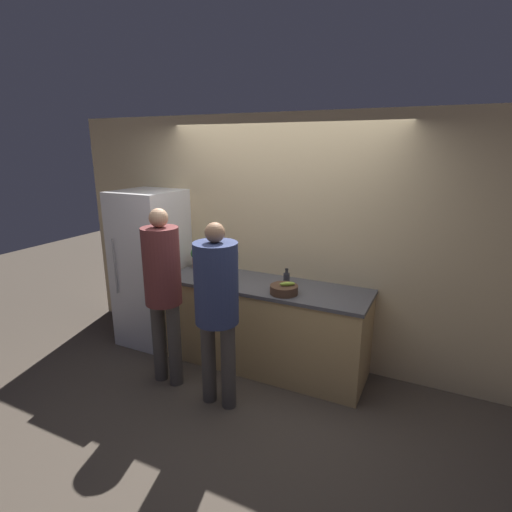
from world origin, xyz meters
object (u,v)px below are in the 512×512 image
at_px(fruit_bowl, 284,289).
at_px(potted_plant, 197,257).
at_px(refrigerator, 152,268).
at_px(bottle_dark, 287,278).
at_px(bottle_green, 225,269).
at_px(utensil_crock, 215,265).
at_px(cup_blue, 218,274).
at_px(person_center, 217,299).
at_px(person_left, 163,283).

distance_m(fruit_bowl, potted_plant, 1.26).
relative_size(refrigerator, bottle_dark, 10.75).
distance_m(refrigerator, potted_plant, 0.57).
bearing_deg(bottle_green, bottle_dark, 1.56).
bearing_deg(fruit_bowl, bottle_green, 163.13).
distance_m(bottle_green, bottle_dark, 0.70).
distance_m(utensil_crock, cup_blue, 0.21).
height_order(fruit_bowl, cup_blue, fruit_bowl).
bearing_deg(refrigerator, bottle_green, 4.78).
distance_m(fruit_bowl, bottle_green, 0.82).
relative_size(fruit_bowl, potted_plant, 1.10).
bearing_deg(cup_blue, bottle_green, 65.33).
height_order(bottle_green, potted_plant, potted_plant).
xyz_separation_m(utensil_crock, bottle_dark, (0.87, -0.05, -0.01)).
bearing_deg(cup_blue, bottle_dark, 8.35).
distance_m(refrigerator, person_center, 1.55).
xyz_separation_m(bottle_green, cup_blue, (-0.04, -0.09, -0.04)).
height_order(person_center, potted_plant, person_center).
relative_size(bottle_green, bottle_dark, 1.14).
xyz_separation_m(person_center, utensil_crock, (-0.58, 0.91, -0.02)).
distance_m(person_center, bottle_green, 0.93).
relative_size(person_center, bottle_green, 8.85).
height_order(fruit_bowl, potted_plant, potted_plant).
bearing_deg(person_left, fruit_bowl, 27.02).
xyz_separation_m(person_center, bottle_green, (-0.40, 0.84, -0.02)).
bearing_deg(cup_blue, refrigerator, 179.30).
xyz_separation_m(person_center, cup_blue, (-0.45, 0.75, -0.06)).
relative_size(person_left, cup_blue, 22.45).
height_order(bottle_green, bottle_dark, bottle_green).
distance_m(refrigerator, cup_blue, 0.91).
distance_m(fruit_bowl, cup_blue, 0.83).
bearing_deg(refrigerator, bottle_dark, 3.41).
bearing_deg(person_left, person_center, -7.60).
height_order(person_left, fruit_bowl, person_left).
relative_size(person_left, bottle_dark, 10.42).
distance_m(bottle_dark, potted_plant, 1.14).
bearing_deg(potted_plant, bottle_dark, -4.23).
relative_size(bottle_dark, cup_blue, 2.16).
distance_m(person_center, bottle_dark, 0.91).
bearing_deg(refrigerator, fruit_bowl, -5.22).
xyz_separation_m(person_left, bottle_dark, (0.94, 0.77, -0.05)).
xyz_separation_m(person_center, potted_plant, (-0.84, 0.94, 0.03)).
bearing_deg(person_center, utensil_crock, 122.32).
height_order(refrigerator, person_center, refrigerator).
bearing_deg(refrigerator, cup_blue, -0.70).
distance_m(person_left, fruit_bowl, 1.14).
xyz_separation_m(refrigerator, bottle_green, (0.94, 0.08, 0.10)).
xyz_separation_m(refrigerator, potted_plant, (0.51, 0.18, 0.16)).
bearing_deg(person_center, bottle_green, 115.68).
bearing_deg(cup_blue, utensil_crock, 129.22).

